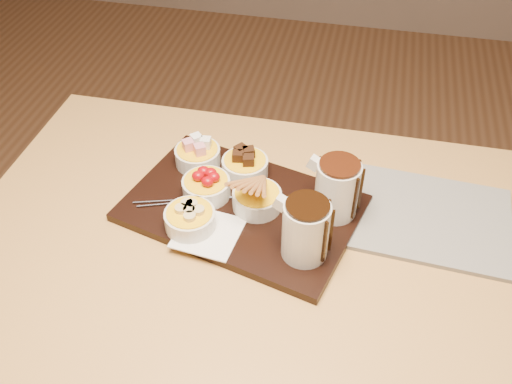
% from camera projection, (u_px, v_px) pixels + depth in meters
% --- Properties ---
extents(dining_table, '(1.20, 0.80, 0.75)m').
position_uv_depth(dining_table, '(262.00, 271.00, 1.19)').
color(dining_table, '#C08E47').
rests_on(dining_table, ground).
extents(serving_board, '(0.52, 0.41, 0.02)m').
position_uv_depth(serving_board, '(242.00, 208.00, 1.17)').
color(serving_board, black).
rests_on(serving_board, dining_table).
extents(napkin, '(0.13, 0.13, 0.00)m').
position_uv_depth(napkin, '(208.00, 233.00, 1.11)').
color(napkin, white).
rests_on(napkin, serving_board).
extents(bowl_marshmallows, '(0.10, 0.10, 0.04)m').
position_uv_depth(bowl_marshmallows, '(198.00, 156.00, 1.25)').
color(bowl_marshmallows, silver).
rests_on(bowl_marshmallows, serving_board).
extents(bowl_cake, '(0.10, 0.10, 0.04)m').
position_uv_depth(bowl_cake, '(245.00, 167.00, 1.23)').
color(bowl_cake, silver).
rests_on(bowl_cake, serving_board).
extents(bowl_strawberries, '(0.10, 0.10, 0.04)m').
position_uv_depth(bowl_strawberries, '(206.00, 188.00, 1.18)').
color(bowl_strawberries, silver).
rests_on(bowl_strawberries, serving_board).
extents(bowl_biscotti, '(0.10, 0.10, 0.04)m').
position_uv_depth(bowl_biscotti, '(257.00, 200.00, 1.15)').
color(bowl_biscotti, silver).
rests_on(bowl_biscotti, serving_board).
extents(bowl_bananas, '(0.10, 0.10, 0.04)m').
position_uv_depth(bowl_bananas, '(190.00, 220.00, 1.11)').
color(bowl_bananas, silver).
rests_on(bowl_bananas, serving_board).
extents(pitcher_dark_chocolate, '(0.11, 0.11, 0.12)m').
position_uv_depth(pitcher_dark_chocolate, '(306.00, 231.00, 1.03)').
color(pitcher_dark_chocolate, silver).
rests_on(pitcher_dark_chocolate, serving_board).
extents(pitcher_milk_chocolate, '(0.11, 0.11, 0.12)m').
position_uv_depth(pitcher_milk_chocolate, '(337.00, 189.00, 1.11)').
color(pitcher_milk_chocolate, silver).
rests_on(pitcher_milk_chocolate, serving_board).
extents(fondue_skewers, '(0.11, 0.26, 0.01)m').
position_uv_depth(fondue_skewers, '(196.00, 199.00, 1.18)').
color(fondue_skewers, silver).
rests_on(fondue_skewers, serving_board).
extents(newspaper, '(0.33, 0.28, 0.01)m').
position_uv_depth(newspaper, '(430.00, 218.00, 1.16)').
color(newspaper, beige).
rests_on(newspaper, dining_table).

